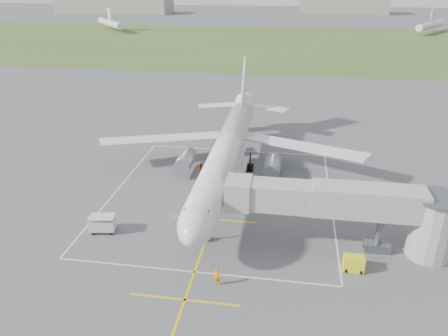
% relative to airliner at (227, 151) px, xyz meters
% --- Properties ---
extents(ground, '(700.00, 700.00, 0.00)m').
position_rel_airliner_xyz_m(ground, '(0.00, -0.75, -4.39)').
color(ground, '#4E4F51').
rests_on(ground, ground).
extents(grass_strip, '(700.00, 120.00, 0.02)m').
position_rel_airliner_xyz_m(grass_strip, '(0.00, 129.25, -4.38)').
color(grass_strip, '#455826').
rests_on(grass_strip, ground).
extents(apron_markings, '(28.20, 60.00, 0.01)m').
position_rel_airliner_xyz_m(apron_markings, '(0.00, -6.57, -4.38)').
color(apron_markings, yellow).
rests_on(apron_markings, ground).
extents(airliner, '(38.93, 46.75, 13.52)m').
position_rel_airliner_xyz_m(airliner, '(0.00, 0.00, 0.00)').
color(airliner, silver).
rests_on(airliner, ground).
extents(jet_bridge, '(23.40, 5.00, 7.20)m').
position_rel_airliner_xyz_m(jet_bridge, '(15.72, -14.25, 0.35)').
color(jet_bridge, gray).
rests_on(jet_bridge, ground).
extents(gpu_unit, '(2.04, 1.48, 1.50)m').
position_rel_airliner_xyz_m(gpu_unit, '(15.21, -17.99, -3.65)').
color(gpu_unit, yellow).
rests_on(gpu_unit, ground).
extents(baggage_cart, '(3.02, 2.08, 1.95)m').
position_rel_airliner_xyz_m(baggage_cart, '(-11.67, -15.24, -3.39)').
color(baggage_cart, silver).
rests_on(baggage_cart, ground).
extents(ramp_worker_nose, '(0.70, 0.51, 1.79)m').
position_rel_airliner_xyz_m(ramp_worker_nose, '(2.48, -22.28, -3.50)').
color(ramp_worker_nose, orange).
rests_on(ramp_worker_nose, ground).
extents(ramp_worker_wing, '(0.91, 1.00, 1.66)m').
position_rel_airliner_xyz_m(ramp_worker_wing, '(-3.93, 1.67, -3.56)').
color(ramp_worker_wing, red).
rests_on(ramp_worker_wing, ground).
extents(distant_hangars, '(345.00, 49.00, 12.00)m').
position_rel_airliner_xyz_m(distant_hangars, '(-16.15, 264.44, 0.78)').
color(distant_hangars, gray).
rests_on(distant_hangars, ground).
extents(distant_aircraft, '(175.71, 43.18, 8.85)m').
position_rel_airliner_xyz_m(distant_aircraft, '(-5.44, 167.72, -0.80)').
color(distant_aircraft, silver).
rests_on(distant_aircraft, ground).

